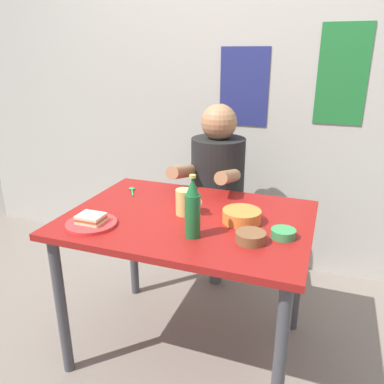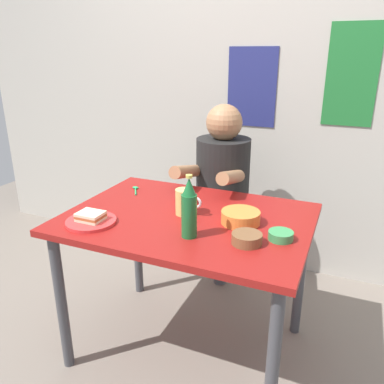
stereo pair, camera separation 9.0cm
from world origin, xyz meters
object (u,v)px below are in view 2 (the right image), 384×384
(dining_table, at_px, (188,234))
(person_seated, at_px, (222,173))
(plate_orange, at_px, (91,221))
(sandwich, at_px, (91,216))
(beer_bottle, at_px, (189,209))
(dip_bowl_green, at_px, (281,235))
(beer_mug, at_px, (185,202))
(stool, at_px, (221,235))

(dining_table, xyz_separation_m, person_seated, (-0.05, 0.62, 0.12))
(dining_table, xyz_separation_m, plate_orange, (-0.36, -0.24, 0.10))
(sandwich, relative_size, beer_bottle, 0.42)
(dip_bowl_green, bearing_deg, plate_orange, -168.21)
(plate_orange, height_order, beer_mug, beer_mug)
(beer_mug, relative_size, dip_bowl_green, 1.26)
(person_seated, distance_m, plate_orange, 0.91)
(person_seated, relative_size, plate_orange, 3.27)
(stool, relative_size, beer_bottle, 1.72)
(dining_table, xyz_separation_m, sandwich, (-0.36, -0.24, 0.13))
(plate_orange, bearing_deg, dining_table, 33.31)
(stool, height_order, sandwich, sandwich)
(beer_mug, bearing_deg, stool, 92.35)
(sandwich, bearing_deg, plate_orange, -153.43)
(person_seated, xyz_separation_m, dip_bowl_green, (0.48, -0.69, -0.01))
(plate_orange, xyz_separation_m, beer_mug, (0.34, 0.25, 0.05))
(dining_table, bearing_deg, beer_mug, 145.87)
(dining_table, height_order, stool, dining_table)
(plate_orange, bearing_deg, stool, 70.19)
(stool, relative_size, plate_orange, 2.05)
(person_seated, height_order, sandwich, person_seated)
(person_seated, height_order, plate_orange, person_seated)
(person_seated, xyz_separation_m, beer_mug, (0.03, -0.60, 0.03))
(stool, distance_m, dip_bowl_green, 0.94)
(beer_bottle, bearing_deg, dining_table, 115.46)
(dining_table, xyz_separation_m, beer_bottle, (0.09, -0.19, 0.21))
(beer_bottle, bearing_deg, stool, 99.43)
(plate_orange, height_order, sandwich, sandwich)
(beer_mug, bearing_deg, beer_bottle, -61.24)
(stool, bearing_deg, person_seated, -90.00)
(beer_mug, relative_size, beer_bottle, 0.48)
(beer_bottle, distance_m, dip_bowl_green, 0.38)
(beer_mug, bearing_deg, sandwich, -143.41)
(stool, bearing_deg, sandwich, -109.81)
(stool, distance_m, person_seated, 0.42)
(sandwich, xyz_separation_m, beer_mug, (0.34, 0.25, 0.03))
(plate_orange, relative_size, dip_bowl_green, 2.20)
(stool, distance_m, beer_mug, 0.76)
(person_seated, height_order, beer_mug, person_seated)
(dining_table, height_order, sandwich, sandwich)
(stool, distance_m, sandwich, 1.01)
(sandwich, bearing_deg, person_seated, 69.95)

